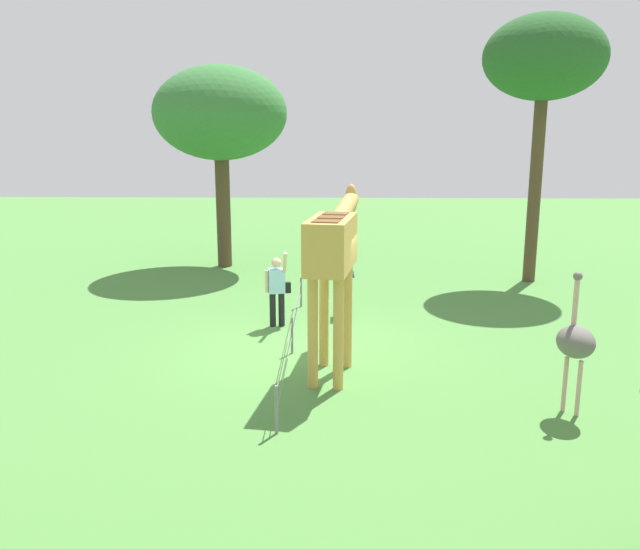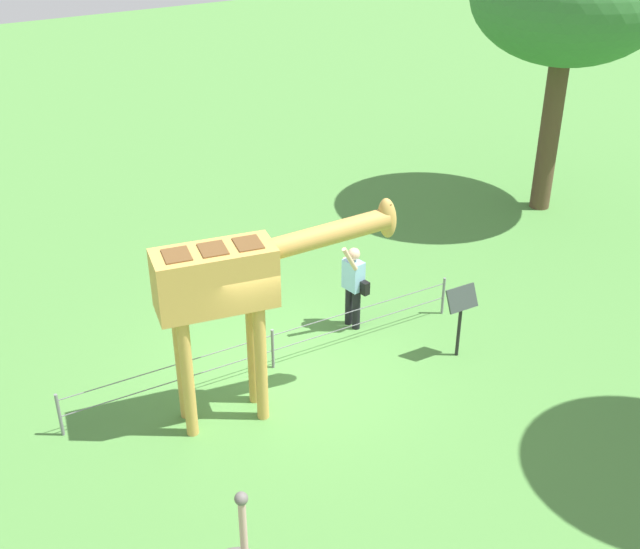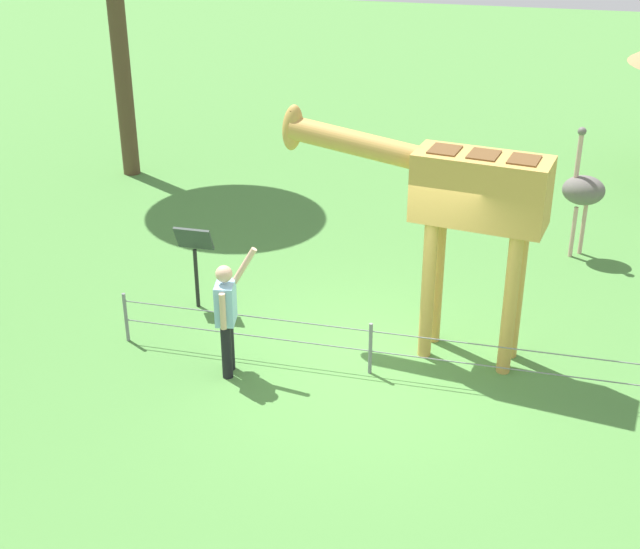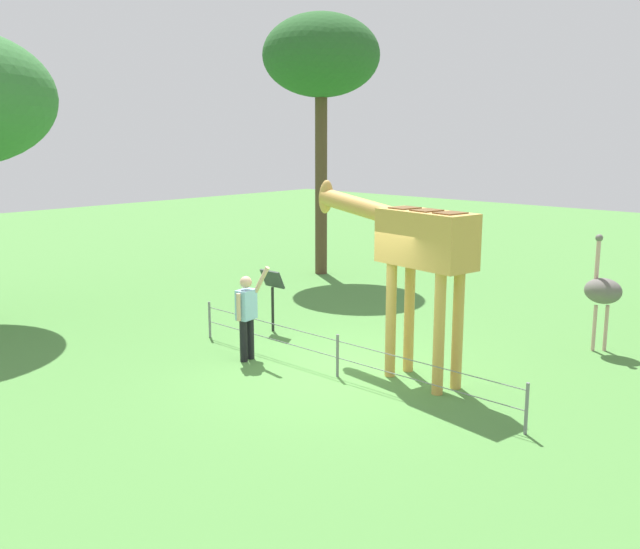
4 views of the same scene
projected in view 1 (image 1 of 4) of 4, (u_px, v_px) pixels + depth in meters
ground_plane at (305, 353)px, 12.96m from camera, size 60.00×60.00×0.00m
giraffe at (334, 250)px, 11.54m from camera, size 3.66×1.04×3.27m
visitor at (277, 287)px, 14.56m from camera, size 0.55×0.57×1.78m
ostrich at (576, 342)px, 9.99m from camera, size 0.70×0.56×2.25m
tree_east at (544, 61)px, 17.79m from camera, size 3.33×3.33×7.46m
tree_northeast at (220, 114)px, 20.19m from camera, size 4.16×4.16×6.31m
info_sign at (350, 275)px, 15.57m from camera, size 0.56×0.21×1.32m
wire_fence at (292, 334)px, 12.88m from camera, size 7.05×0.05×0.75m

